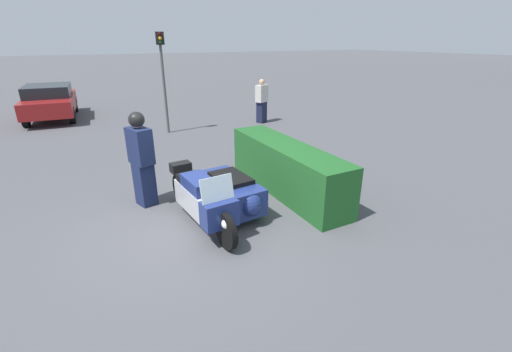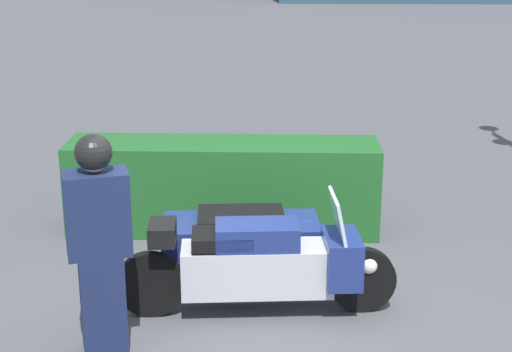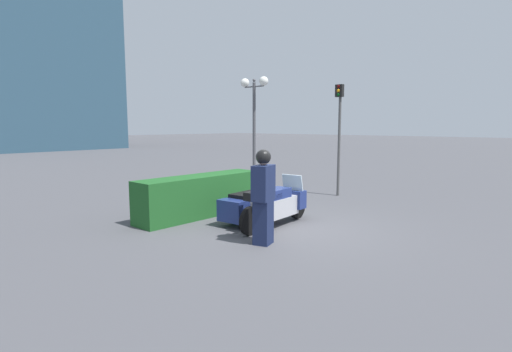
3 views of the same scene
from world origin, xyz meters
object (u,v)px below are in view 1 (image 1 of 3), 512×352
at_px(police_motorcycle, 220,195).
at_px(officer_rider, 141,157).
at_px(traffic_light_far, 163,69).
at_px(parked_car_background, 50,101).
at_px(hedge_bush_curbside, 286,168).
at_px(pedestrian_bystander, 262,101).

height_order(police_motorcycle, officer_rider, officer_rider).
relative_size(officer_rider, traffic_light_far, 0.56).
bearing_deg(traffic_light_far, parked_car_background, -134.61).
xyz_separation_m(traffic_light_far, parked_car_background, (-4.57, -3.69, -1.46)).
distance_m(officer_rider, traffic_light_far, 5.91).
distance_m(hedge_bush_curbside, pedestrian_bystander, 6.72).
bearing_deg(hedge_bush_curbside, officer_rider, -105.53).
height_order(officer_rider, hedge_bush_curbside, officer_rider).
height_order(traffic_light_far, pedestrian_bystander, traffic_light_far).
height_order(police_motorcycle, traffic_light_far, traffic_light_far).
bearing_deg(police_motorcycle, traffic_light_far, 168.68).
relative_size(traffic_light_far, parked_car_background, 0.81).
bearing_deg(officer_rider, pedestrian_bystander, -154.25).
xyz_separation_m(police_motorcycle, parked_car_background, (-11.30, -2.92, 0.29)).
bearing_deg(police_motorcycle, hedge_bush_curbside, 100.15).
bearing_deg(parked_car_background, hedge_bush_curbside, -152.70).
xyz_separation_m(police_motorcycle, traffic_light_far, (-6.73, 0.78, 1.75)).
xyz_separation_m(officer_rider, traffic_light_far, (-5.47, 1.88, 1.21)).
xyz_separation_m(parked_car_background, pedestrian_bystander, (4.72, 7.43, 0.10)).
xyz_separation_m(officer_rider, parked_car_background, (-10.04, -1.81, -0.25)).
bearing_deg(police_motorcycle, pedestrian_bystander, 140.81).
xyz_separation_m(police_motorcycle, pedestrian_bystander, (-6.58, 4.51, 0.39)).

